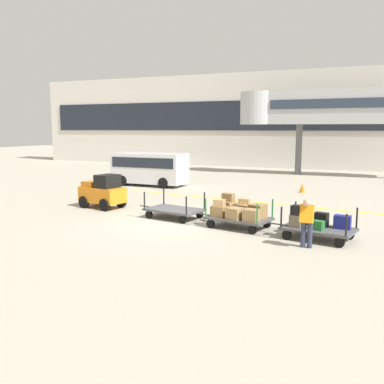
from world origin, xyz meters
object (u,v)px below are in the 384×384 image
object	(u,v)px
baggage_tug	(103,192)
safety_cone_near	(302,188)
shuttle_van	(149,167)
baggage_cart_tail	(316,224)
baggage_handler	(307,221)
baggage_cart_lead	(174,210)
baggage_cart_middle	(239,212)

from	to	relation	value
baggage_tug	safety_cone_near	world-z (taller)	baggage_tug
baggage_tug	shuttle_van	size ratio (longest dim) A/B	0.47
baggage_tug	shuttle_van	world-z (taller)	shuttle_van
baggage_cart_tail	baggage_handler	size ratio (longest dim) A/B	1.97
shuttle_van	baggage_handler	bearing A→B (deg)	-43.89
baggage_tug	safety_cone_near	size ratio (longest dim) A/B	4.14
baggage_cart_lead	shuttle_van	world-z (taller)	shuttle_van
baggage_cart_middle	safety_cone_near	distance (m)	9.98
baggage_cart_lead	baggage_cart_middle	distance (m)	3.00
baggage_cart_tail	baggage_cart_middle	bearing A→B (deg)	168.67
baggage_tug	baggage_cart_middle	world-z (taller)	baggage_tug
baggage_cart_middle	baggage_cart_lead	bearing A→B (deg)	168.85
baggage_cart_tail	baggage_handler	xyz separation A→B (m)	(-0.15, -1.26, 0.35)
baggage_cart_middle	baggage_handler	world-z (taller)	baggage_handler
baggage_tug	baggage_handler	xyz separation A→B (m)	(9.72, -3.25, 0.11)
baggage_tug	baggage_handler	distance (m)	10.25
baggage_cart_tail	baggage_handler	world-z (taller)	baggage_handler
baggage_cart_lead	safety_cone_near	xyz separation A→B (m)	(3.79, 9.36, -0.07)
baggage_cart_middle	baggage_handler	xyz separation A→B (m)	(2.72, -1.83, 0.29)
baggage_tug	baggage_cart_tail	xyz separation A→B (m)	(9.88, -1.99, -0.24)
baggage_cart_lead	baggage_cart_tail	bearing A→B (deg)	-11.24
baggage_tug	baggage_cart_lead	size ratio (longest dim) A/B	0.74
safety_cone_near	baggage_handler	bearing A→B (deg)	-80.99
baggage_cart_middle	safety_cone_near	xyz separation A→B (m)	(0.85, 9.94, -0.30)
baggage_cart_lead	baggage_handler	distance (m)	6.17
baggage_cart_lead	baggage_cart_tail	distance (m)	5.92
baggage_cart_lead	shuttle_van	size ratio (longest dim) A/B	0.64
baggage_cart_lead	shuttle_van	xyz separation A→B (m)	(-5.85, 8.65, 0.89)
baggage_cart_lead	baggage_handler	world-z (taller)	baggage_handler
baggage_handler	baggage_tug	bearing A→B (deg)	161.53
baggage_tug	baggage_cart_tail	world-z (taller)	baggage_tug
baggage_cart_lead	baggage_cart_tail	xyz separation A→B (m)	(5.80, -1.15, 0.17)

